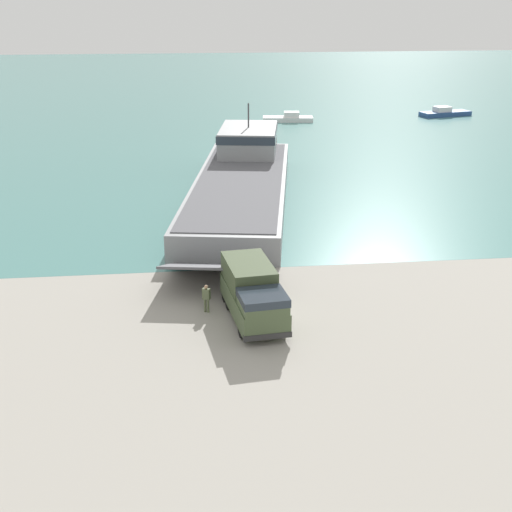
{
  "coord_description": "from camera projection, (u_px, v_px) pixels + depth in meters",
  "views": [
    {
      "loc": [
        -4.91,
        -37.17,
        17.46
      ],
      "look_at": [
        -0.21,
        4.51,
        1.87
      ],
      "focal_mm": 50.0,
      "sensor_mm": 36.0,
      "label": 1
    }
  ],
  "objects": [
    {
      "name": "ground_plane",
      "position": [
        268.0,
        313.0,
        41.22
      ],
      "size": [
        240.0,
        240.0,
        0.0
      ],
      "primitive_type": "plane",
      "color": "#9E998E"
    },
    {
      "name": "moored_boat_a",
      "position": [
        288.0,
        118.0,
        102.0
      ],
      "size": [
        7.36,
        3.24,
        1.37
      ],
      "rotation": [
        0.0,
        0.0,
        1.46
      ],
      "color": "white",
      "rests_on": "ground_plane"
    },
    {
      "name": "military_truck",
      "position": [
        253.0,
        293.0,
        40.01
      ],
      "size": [
        3.36,
        7.17,
        3.0
      ],
      "rotation": [
        0.0,
        0.0,
        -1.45
      ],
      "color": "#475638",
      "rests_on": "ground_plane"
    },
    {
      "name": "moored_boat_b",
      "position": [
        445.0,
        113.0,
        106.42
      ],
      "size": [
        8.03,
        4.26,
        1.42
      ],
      "rotation": [
        0.0,
        0.0,
        4.95
      ],
      "color": "navy",
      "rests_on": "ground_plane"
    },
    {
      "name": "landing_craft",
      "position": [
        242.0,
        177.0,
        64.58
      ],
      "size": [
        13.46,
        37.96,
        7.09
      ],
      "rotation": [
        0.0,
        0.0,
        -0.17
      ],
      "color": "gray",
      "rests_on": "ground_plane"
    },
    {
      "name": "water_surface",
      "position": [
        201.0,
        92.0,
        131.72
      ],
      "size": [
        240.0,
        180.0,
        0.01
      ],
      "primitive_type": "cube",
      "color": "#477F7A",
      "rests_on": "ground_plane"
    },
    {
      "name": "soldier_on_ramp",
      "position": [
        206.0,
        297.0,
        41.0
      ],
      "size": [
        0.5,
        0.41,
        1.7
      ],
      "rotation": [
        0.0,
        0.0,
        1.11
      ],
      "color": "#566042",
      "rests_on": "ground_plane"
    }
  ]
}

